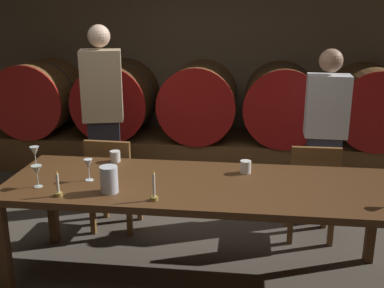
{
  "coord_description": "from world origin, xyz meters",
  "views": [
    {
      "loc": [
        0.62,
        -3.06,
        2.01
      ],
      "look_at": [
        0.22,
        0.14,
        1.03
      ],
      "focal_mm": 43.9,
      "sensor_mm": 36.0,
      "label": 1
    }
  ],
  "objects_px": {
    "wine_barrel_far_right": "(369,104)",
    "chair_right": "(312,187)",
    "wine_barrel_far_left": "(41,96)",
    "guest_right": "(325,134)",
    "candle_left": "(58,189)",
    "wine_barrel_center": "(200,100)",
    "wine_barrel_left": "(118,98)",
    "wine_glass_center_right": "(88,165)",
    "guest_left": "(103,117)",
    "chair_left": "(113,180)",
    "wine_glass_center_left": "(37,171)",
    "pitcher": "(109,179)",
    "dining_table": "(201,191)",
    "candle_right": "(154,192)",
    "cup_left": "(115,156)",
    "wine_barrel_right": "(281,102)",
    "cup_right": "(246,167)",
    "wine_glass_far_left": "(35,152)"
  },
  "relations": [
    {
      "from": "wine_barrel_far_right",
      "to": "chair_right",
      "type": "relative_size",
      "value": 1.08
    },
    {
      "from": "wine_barrel_far_left",
      "to": "chair_right",
      "type": "distance_m",
      "value": 3.63
    },
    {
      "from": "guest_right",
      "to": "candle_left",
      "type": "bearing_deg",
      "value": 40.92
    },
    {
      "from": "wine_barrel_center",
      "to": "candle_left",
      "type": "xyz_separation_m",
      "value": [
        -0.64,
        -2.81,
        -0.04
      ]
    },
    {
      "from": "wine_barrel_center",
      "to": "guest_right",
      "type": "relative_size",
      "value": 0.59
    },
    {
      "from": "wine_barrel_left",
      "to": "wine_glass_center_right",
      "type": "relative_size",
      "value": 5.96
    },
    {
      "from": "guest_left",
      "to": "guest_right",
      "type": "distance_m",
      "value": 2.11
    },
    {
      "from": "chair_left",
      "to": "wine_glass_center_left",
      "type": "bearing_deg",
      "value": 76.15
    },
    {
      "from": "pitcher",
      "to": "dining_table",
      "type": "bearing_deg",
      "value": 22.1
    },
    {
      "from": "chair_left",
      "to": "candle_right",
      "type": "bearing_deg",
      "value": 121.91
    },
    {
      "from": "wine_barrel_center",
      "to": "cup_left",
      "type": "relative_size",
      "value": 10.86
    },
    {
      "from": "candle_right",
      "to": "pitcher",
      "type": "height_order",
      "value": "candle_right"
    },
    {
      "from": "wine_barrel_right",
      "to": "dining_table",
      "type": "relative_size",
      "value": 0.34
    },
    {
      "from": "candle_right",
      "to": "wine_glass_center_left",
      "type": "relative_size",
      "value": 1.34
    },
    {
      "from": "guest_left",
      "to": "wine_barrel_left",
      "type": "bearing_deg",
      "value": -94.59
    },
    {
      "from": "wine_barrel_left",
      "to": "dining_table",
      "type": "height_order",
      "value": "wine_barrel_left"
    },
    {
      "from": "chair_left",
      "to": "candle_left",
      "type": "height_order",
      "value": "candle_left"
    },
    {
      "from": "dining_table",
      "to": "cup_right",
      "type": "height_order",
      "value": "cup_right"
    },
    {
      "from": "guest_right",
      "to": "candle_right",
      "type": "distance_m",
      "value": 2.03
    },
    {
      "from": "pitcher",
      "to": "cup_right",
      "type": "distance_m",
      "value": 1.03
    },
    {
      "from": "wine_barrel_left",
      "to": "pitcher",
      "type": "bearing_deg",
      "value": -75.58
    },
    {
      "from": "wine_barrel_right",
      "to": "wine_glass_far_left",
      "type": "xyz_separation_m",
      "value": [
        -2.02,
        -2.27,
        0.03
      ]
    },
    {
      "from": "wine_barrel_right",
      "to": "cup_right",
      "type": "distance_m",
      "value": 2.25
    },
    {
      "from": "cup_left",
      "to": "candle_right",
      "type": "bearing_deg",
      "value": -57.22
    },
    {
      "from": "wine_barrel_center",
      "to": "guest_right",
      "type": "bearing_deg",
      "value": -43.56
    },
    {
      "from": "pitcher",
      "to": "candle_right",
      "type": "bearing_deg",
      "value": -16.78
    },
    {
      "from": "wine_barrel_left",
      "to": "wine_glass_center_left",
      "type": "relative_size",
      "value": 6.08
    },
    {
      "from": "dining_table",
      "to": "guest_left",
      "type": "xyz_separation_m",
      "value": [
        -1.08,
        1.19,
        0.22
      ]
    },
    {
      "from": "wine_barrel_far_left",
      "to": "wine_glass_far_left",
      "type": "height_order",
      "value": "wine_barrel_far_left"
    },
    {
      "from": "wine_barrel_left",
      "to": "pitcher",
      "type": "height_order",
      "value": "wine_barrel_left"
    },
    {
      "from": "wine_glass_center_left",
      "to": "guest_left",
      "type": "bearing_deg",
      "value": 88.36
    },
    {
      "from": "dining_table",
      "to": "pitcher",
      "type": "xyz_separation_m",
      "value": [
        -0.59,
        -0.24,
        0.15
      ]
    },
    {
      "from": "chair_left",
      "to": "cup_left",
      "type": "bearing_deg",
      "value": 114.28
    },
    {
      "from": "dining_table",
      "to": "pitcher",
      "type": "bearing_deg",
      "value": -157.9
    },
    {
      "from": "wine_glass_far_left",
      "to": "wine_glass_center_right",
      "type": "bearing_deg",
      "value": -25.19
    },
    {
      "from": "wine_barrel_left",
      "to": "guest_right",
      "type": "relative_size",
      "value": 0.59
    },
    {
      "from": "dining_table",
      "to": "wine_barrel_far_left",
      "type": "bearing_deg",
      "value": 132.85
    },
    {
      "from": "wine_barrel_far_left",
      "to": "wine_barrel_center",
      "type": "xyz_separation_m",
      "value": [
        2.01,
        0.0,
        0.0
      ]
    },
    {
      "from": "wine_barrel_far_left",
      "to": "wine_glass_far_left",
      "type": "relative_size",
      "value": 5.96
    },
    {
      "from": "wine_barrel_right",
      "to": "dining_table",
      "type": "bearing_deg",
      "value": -105.92
    },
    {
      "from": "pitcher",
      "to": "wine_glass_far_left",
      "type": "xyz_separation_m",
      "value": [
        -0.72,
        0.44,
        0.03
      ]
    },
    {
      "from": "wine_glass_far_left",
      "to": "cup_left",
      "type": "relative_size",
      "value": 1.82
    },
    {
      "from": "candle_right",
      "to": "wine_glass_far_left",
      "type": "relative_size",
      "value": 1.32
    },
    {
      "from": "wine_barrel_left",
      "to": "wine_barrel_right",
      "type": "xyz_separation_m",
      "value": [
        1.99,
        0.0,
        0.0
      ]
    },
    {
      "from": "wine_barrel_center",
      "to": "wine_glass_far_left",
      "type": "xyz_separation_m",
      "value": [
        -1.04,
        -2.27,
        0.03
      ]
    },
    {
      "from": "wine_barrel_left",
      "to": "dining_table",
      "type": "distance_m",
      "value": 2.79
    },
    {
      "from": "wine_glass_center_left",
      "to": "wine_barrel_right",
      "type": "bearing_deg",
      "value": 55.79
    },
    {
      "from": "chair_left",
      "to": "wine_glass_center_left",
      "type": "distance_m",
      "value": 1.02
    },
    {
      "from": "wine_barrel_right",
      "to": "chair_left",
      "type": "height_order",
      "value": "wine_barrel_right"
    },
    {
      "from": "guest_right",
      "to": "wine_glass_center_left",
      "type": "xyz_separation_m",
      "value": [
        -2.15,
        -1.43,
        0.07
      ]
    }
  ]
}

